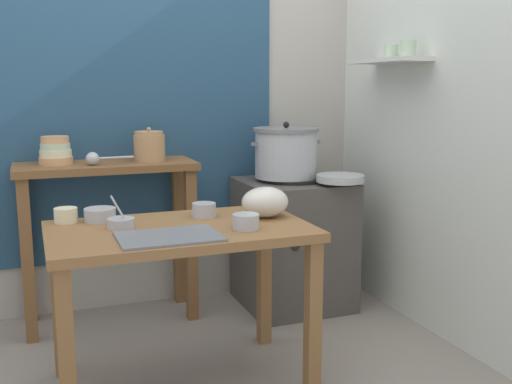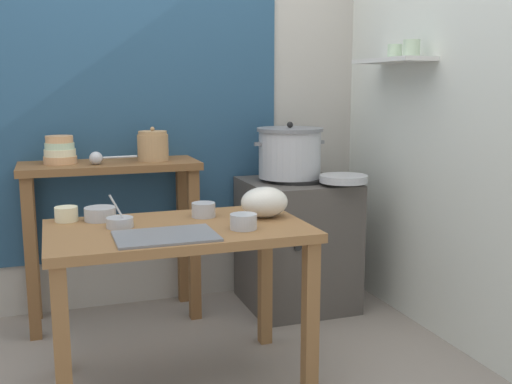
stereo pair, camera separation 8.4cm
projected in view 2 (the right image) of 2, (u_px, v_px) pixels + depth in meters
name	position (u px, v px, depth m)	size (l,w,h in m)	color
ground_plane	(190.00, 377.00, 2.73)	(9.00, 9.00, 0.00)	gray
wall_back	(158.00, 87.00, 3.55)	(4.40, 0.12, 2.60)	#B2ADA3
wall_right	(436.00, 88.00, 3.14)	(0.30, 3.20, 2.60)	silver
prep_table	(179.00, 251.00, 2.57)	(1.10, 0.66, 0.72)	olive
back_shelf_table	(111.00, 202.00, 3.31)	(0.96, 0.40, 0.90)	brown
stove_block	(296.00, 243.00, 3.58)	(0.60, 0.61, 0.78)	#4C4742
steamer_pot	(290.00, 153.00, 3.49)	(0.44, 0.39, 0.33)	#B7BABF
clay_pot	(153.00, 146.00, 3.33)	(0.17, 0.17, 0.19)	tan
bowl_stack_enamel	(60.00, 151.00, 3.20)	(0.18, 0.18, 0.15)	tan
ladle	(98.00, 158.00, 3.17)	(0.25, 0.07, 0.07)	#B7BABF
serving_tray	(166.00, 236.00, 2.37)	(0.40, 0.28, 0.01)	slate
plastic_bag	(264.00, 202.00, 2.72)	(0.22, 0.18, 0.14)	silver
wide_pan	(344.00, 179.00, 3.34)	(0.27, 0.27, 0.04)	#B7BABF
prep_bowl_0	(120.00, 222.00, 2.53)	(0.11, 0.11, 0.15)	#B7BABF
prep_bowl_1	(243.00, 221.00, 2.50)	(0.11, 0.11, 0.06)	#B7BABF
prep_bowl_2	(100.00, 213.00, 2.66)	(0.14, 0.14, 0.06)	#B7BABF
prep_bowl_3	(66.00, 213.00, 2.64)	(0.10, 0.10, 0.06)	beige
prep_bowl_4	(204.00, 209.00, 2.73)	(0.11, 0.11, 0.07)	#B7BABF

